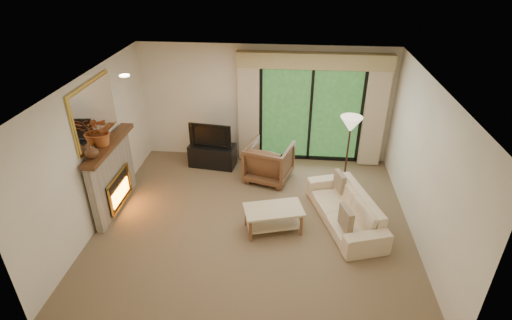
# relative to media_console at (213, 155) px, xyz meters

# --- Properties ---
(floor) EXTENTS (5.50, 5.50, 0.00)m
(floor) POSITION_rel_media_console_xyz_m (1.13, -1.95, -0.25)
(floor) COLOR brown
(floor) RESTS_ON ground
(ceiling) EXTENTS (5.50, 5.50, 0.00)m
(ceiling) POSITION_rel_media_console_xyz_m (1.13, -1.95, 2.35)
(ceiling) COLOR white
(ceiling) RESTS_ON ground
(wall_back) EXTENTS (5.00, 0.00, 5.00)m
(wall_back) POSITION_rel_media_console_xyz_m (1.13, 0.55, 1.05)
(wall_back) COLOR beige
(wall_back) RESTS_ON ground
(wall_front) EXTENTS (5.00, 0.00, 5.00)m
(wall_front) POSITION_rel_media_console_xyz_m (1.13, -4.45, 1.05)
(wall_front) COLOR beige
(wall_front) RESTS_ON ground
(wall_left) EXTENTS (0.00, 5.00, 5.00)m
(wall_left) POSITION_rel_media_console_xyz_m (-1.62, -1.95, 1.05)
(wall_left) COLOR beige
(wall_left) RESTS_ON ground
(wall_right) EXTENTS (0.00, 5.00, 5.00)m
(wall_right) POSITION_rel_media_console_xyz_m (3.88, -1.95, 1.05)
(wall_right) COLOR beige
(wall_right) RESTS_ON ground
(fireplace) EXTENTS (0.24, 1.70, 1.37)m
(fireplace) POSITION_rel_media_console_xyz_m (-1.50, -1.75, 0.43)
(fireplace) COLOR gray
(fireplace) RESTS_ON floor
(mirror) EXTENTS (0.07, 1.45, 1.02)m
(mirror) POSITION_rel_media_console_xyz_m (-1.59, -1.75, 1.70)
(mirror) COLOR gold
(mirror) RESTS_ON wall_left
(sliding_door) EXTENTS (2.26, 0.10, 2.16)m
(sliding_door) POSITION_rel_media_console_xyz_m (2.13, 0.50, 0.85)
(sliding_door) COLOR black
(sliding_door) RESTS_ON floor
(curtain_left) EXTENTS (0.45, 0.18, 2.35)m
(curtain_left) POSITION_rel_media_console_xyz_m (0.78, 0.39, 0.95)
(curtain_left) COLOR #C3AC8C
(curtain_left) RESTS_ON floor
(curtain_right) EXTENTS (0.45, 0.18, 2.35)m
(curtain_right) POSITION_rel_media_console_xyz_m (3.48, 0.39, 0.95)
(curtain_right) COLOR #C3AC8C
(curtain_right) RESTS_ON floor
(cornice) EXTENTS (3.20, 0.24, 0.32)m
(cornice) POSITION_rel_media_console_xyz_m (2.13, 0.41, 2.07)
(cornice) COLOR tan
(cornice) RESTS_ON wall_back
(media_console) EXTENTS (1.06, 0.58, 0.50)m
(media_console) POSITION_rel_media_console_xyz_m (0.00, 0.00, 0.00)
(media_console) COLOR black
(media_console) RESTS_ON floor
(tv) EXTENTS (0.94, 0.24, 0.54)m
(tv) POSITION_rel_media_console_xyz_m (0.00, -0.00, 0.52)
(tv) COLOR black
(tv) RESTS_ON media_console
(armchair) EXTENTS (1.09, 1.10, 0.82)m
(armchair) POSITION_rel_media_console_xyz_m (1.29, -0.45, 0.16)
(armchair) COLOR brown
(armchair) RESTS_ON floor
(sofa) EXTENTS (1.33, 2.13, 0.58)m
(sofa) POSITION_rel_media_console_xyz_m (2.74, -1.82, 0.04)
(sofa) COLOR beige
(sofa) RESTS_ON floor
(pillow_near) EXTENTS (0.21, 0.40, 0.39)m
(pillow_near) POSITION_rel_media_console_xyz_m (2.67, -2.39, 0.24)
(pillow_near) COLOR #503521
(pillow_near) RESTS_ON sofa
(pillow_far) EXTENTS (0.20, 0.38, 0.36)m
(pillow_far) POSITION_rel_media_console_xyz_m (2.67, -1.25, 0.24)
(pillow_far) COLOR #503521
(pillow_far) RESTS_ON sofa
(coffee_table) EXTENTS (1.11, 0.80, 0.45)m
(coffee_table) POSITION_rel_media_console_xyz_m (1.48, -2.16, -0.03)
(coffee_table) COLOR tan
(coffee_table) RESTS_ON floor
(floor_lamp) EXTENTS (0.43, 0.43, 1.57)m
(floor_lamp) POSITION_rel_media_console_xyz_m (2.84, -0.68, 0.53)
(floor_lamp) COLOR beige
(floor_lamp) RESTS_ON floor
(vase) EXTENTS (0.25, 0.25, 0.24)m
(vase) POSITION_rel_media_console_xyz_m (-1.48, -2.30, 1.24)
(vase) COLOR #4B2B16
(vase) RESTS_ON fireplace
(branches) EXTENTS (0.54, 0.48, 0.53)m
(branches) POSITION_rel_media_console_xyz_m (-1.48, -1.85, 1.38)
(branches) COLOR #A54F21
(branches) RESTS_ON fireplace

